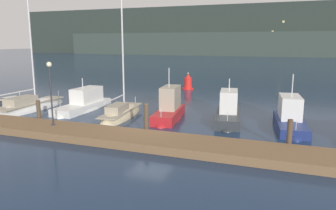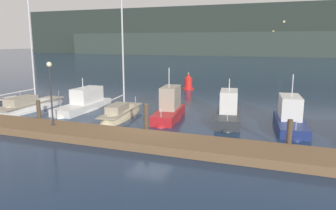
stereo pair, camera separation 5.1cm
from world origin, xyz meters
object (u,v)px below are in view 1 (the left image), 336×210
Objects in this scene: dock_lamppost at (50,83)px; motorboat_berth_3 at (84,106)px; motorboat_berth_6 at (228,116)px; motorboat_berth_7 at (290,123)px; sailboat_berth_4 at (122,116)px; sailboat_berth_2 at (30,109)px; channel_buoy at (188,83)px; motorboat_berth_5 at (169,113)px.

motorboat_berth_3 is at bearing 109.24° from dock_lamppost.
motorboat_berth_6 is 4.15m from motorboat_berth_7.
sailboat_berth_4 reaches higher than motorboat_berth_6.
motorboat_berth_7 is at bearing 4.23° from sailboat_berth_2.
motorboat_berth_6 is (7.85, 1.38, 0.34)m from sailboat_berth_4.
sailboat_berth_4 is (4.26, -1.23, -0.19)m from motorboat_berth_3.
motorboat_berth_3 reaches higher than channel_buoy.
sailboat_berth_2 is 5.61× the size of channel_buoy.
sailboat_berth_4 is at bearing -170.06° from motorboat_berth_6.
motorboat_berth_3 is 1.75× the size of dock_lamppost.
sailboat_berth_4 reaches higher than motorboat_berth_3.
motorboat_berth_5 reaches higher than motorboat_berth_3.
sailboat_berth_2 is at bearing 143.10° from dock_lamppost.
motorboat_berth_5 reaches higher than channel_buoy.
sailboat_berth_4 reaches higher than motorboat_berth_5.
motorboat_berth_5 is 2.89× the size of channel_buoy.
motorboat_berth_6 is at bearing 0.67° from motorboat_berth_3.
channel_buoy is at bearing 117.31° from motorboat_berth_6.
sailboat_berth_2 reaches higher than motorboat_berth_6.
dock_lamppost is (2.27, -6.49, 2.82)m from motorboat_berth_3.
channel_buoy is at bearing 83.64° from dock_lamppost.
channel_buoy is at bearing 128.13° from motorboat_berth_7.
motorboat_berth_6 is 0.93× the size of motorboat_berth_7.
sailboat_berth_4 is 7.98m from motorboat_berth_6.
sailboat_berth_2 is at bearing -157.96° from motorboat_berth_3.
motorboat_berth_5 is at bearing -3.87° from motorboat_berth_3.
channel_buoy is (4.62, 14.64, 0.47)m from motorboat_berth_3.
motorboat_berth_6 is at bearing 33.98° from dock_lamppost.
sailboat_berth_4 is (8.40, 0.44, -0.01)m from sailboat_berth_2.
motorboat_berth_5 is (7.85, -0.53, 0.18)m from motorboat_berth_3.
sailboat_berth_2 is at bearing -176.98° from sailboat_berth_4.
motorboat_berth_6 reaches higher than channel_buoy.
sailboat_berth_4 is 3.68m from motorboat_berth_5.
sailboat_berth_2 reaches higher than motorboat_berth_7.
motorboat_berth_7 is at bearing -0.60° from motorboat_berth_3.
motorboat_berth_5 is (12.00, 1.15, 0.35)m from sailboat_berth_2.
sailboat_berth_4 is 1.62× the size of motorboat_berth_6.
sailboat_berth_4 is at bearing -91.32° from channel_buoy.
dock_lamppost reaches higher than motorboat_berth_6.
motorboat_berth_6 is at bearing -62.69° from channel_buoy.
sailboat_berth_4 is at bearing -16.18° from motorboat_berth_3.
motorboat_berth_3 is 1.20× the size of motorboat_berth_5.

